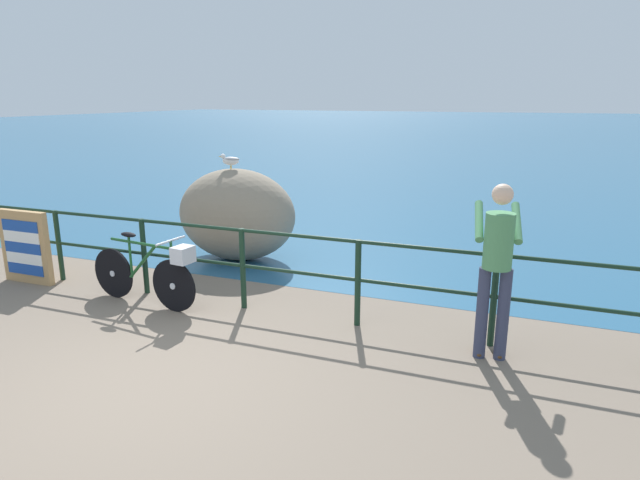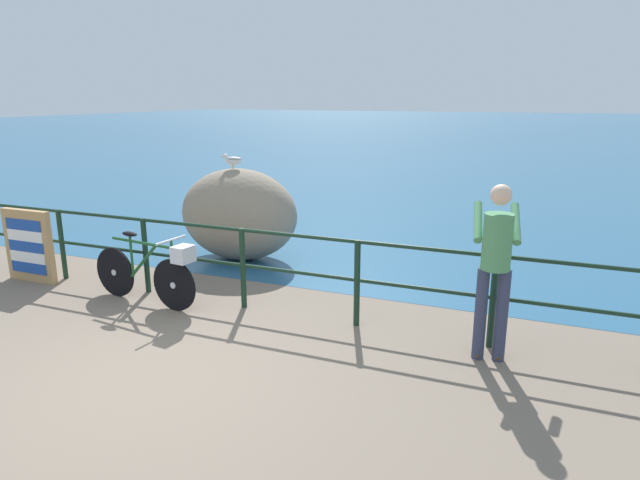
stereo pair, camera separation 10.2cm
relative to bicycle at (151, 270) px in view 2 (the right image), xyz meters
The scene contains 8 objects.
ground_plane 18.35m from the bicycle, 86.55° to the left, with size 120.00×120.00×0.10m, color #756656.
sea_surface 46.30m from the bicycle, 88.63° to the left, with size 120.00×90.00×0.01m, color #285B7F.
promenade_railing 1.18m from the bicycle, 18.46° to the left, with size 8.99×0.07×1.02m.
bicycle is the anchor object (origin of this frame).
person_at_railing 4.12m from the bicycle, ahead, with size 0.51×0.66×1.78m.
folded_deckchair_stack 2.23m from the bicycle, behind, with size 0.84×0.10×1.04m.
breakwater_boulder_main 2.25m from the bicycle, 90.92° to the left, with size 1.97×1.35×1.47m.
seagull 2.48m from the bicycle, 92.37° to the left, with size 0.34×0.17×0.23m.
Camera 2 is at (3.34, -3.58, 2.57)m, focal length 30.87 mm.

